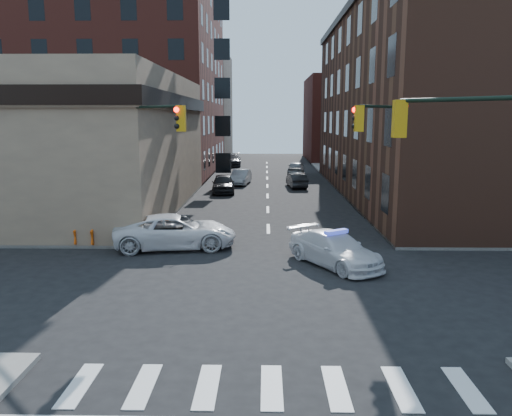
{
  "coord_description": "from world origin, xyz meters",
  "views": [
    {
      "loc": [
        -0.16,
        -17.48,
        6.18
      ],
      "look_at": [
        -0.58,
        4.48,
        2.2
      ],
      "focal_mm": 35.0,
      "sensor_mm": 36.0,
      "label": 1
    }
  ],
  "objects_px": {
    "parked_car_wnear": "(223,183)",
    "pickup": "(176,231)",
    "parked_car_enear": "(297,180)",
    "barricade_nw_a": "(132,229)",
    "parked_car_wfar": "(241,177)",
    "pedestrian_a": "(109,216)",
    "police_car": "(335,249)",
    "barrel_bank": "(163,227)",
    "pedestrian_b": "(68,226)",
    "barrel_road": "(303,248)"
  },
  "relations": [
    {
      "from": "parked_car_wnear",
      "to": "pickup",
      "type": "bearing_deg",
      "value": -96.96
    },
    {
      "from": "parked_car_enear",
      "to": "barricade_nw_a",
      "type": "xyz_separation_m",
      "value": [
        -9.59,
        -20.0,
        -0.03
      ]
    },
    {
      "from": "parked_car_wfar",
      "to": "pedestrian_a",
      "type": "relative_size",
      "value": 2.38
    },
    {
      "from": "pickup",
      "to": "barricade_nw_a",
      "type": "height_order",
      "value": "pickup"
    },
    {
      "from": "police_car",
      "to": "barricade_nw_a",
      "type": "distance_m",
      "value": 10.56
    },
    {
      "from": "barrel_bank",
      "to": "pedestrian_b",
      "type": "bearing_deg",
      "value": -157.66
    },
    {
      "from": "barrel_bank",
      "to": "pedestrian_a",
      "type": "bearing_deg",
      "value": 166.88
    },
    {
      "from": "parked_car_wfar",
      "to": "barrel_bank",
      "type": "bearing_deg",
      "value": -91.01
    },
    {
      "from": "pedestrian_a",
      "to": "barrel_road",
      "type": "bearing_deg",
      "value": -15.65
    },
    {
      "from": "pickup",
      "to": "pedestrian_a",
      "type": "xyz_separation_m",
      "value": [
        -4.04,
        2.66,
        0.24
      ]
    },
    {
      "from": "parked_car_enear",
      "to": "barrel_bank",
      "type": "bearing_deg",
      "value": 60.59
    },
    {
      "from": "parked_car_enear",
      "to": "barrel_bank",
      "type": "distance_m",
      "value": 20.99
    },
    {
      "from": "pickup",
      "to": "barricade_nw_a",
      "type": "relative_size",
      "value": 4.55
    },
    {
      "from": "parked_car_wfar",
      "to": "pedestrian_b",
      "type": "distance_m",
      "value": 24.19
    },
    {
      "from": "parked_car_wnear",
      "to": "parked_car_wfar",
      "type": "bearing_deg",
      "value": 72.55
    },
    {
      "from": "pickup",
      "to": "barrel_road",
      "type": "relative_size",
      "value": 6.28
    },
    {
      "from": "police_car",
      "to": "barricade_nw_a",
      "type": "relative_size",
      "value": 3.78
    },
    {
      "from": "barrel_bank",
      "to": "barrel_road",
      "type": "bearing_deg",
      "value": -27.92
    },
    {
      "from": "parked_car_wnear",
      "to": "barricade_nw_a",
      "type": "relative_size",
      "value": 3.58
    },
    {
      "from": "barrel_road",
      "to": "pedestrian_a",
      "type": "bearing_deg",
      "value": 156.22
    },
    {
      "from": "parked_car_wnear",
      "to": "barrel_road",
      "type": "xyz_separation_m",
      "value": [
        5.23,
        -19.77,
        -0.31
      ]
    },
    {
      "from": "pedestrian_b",
      "to": "parked_car_enear",
      "type": "bearing_deg",
      "value": 33.37
    },
    {
      "from": "barricade_nw_a",
      "to": "parked_car_enear",
      "type": "bearing_deg",
      "value": 51.67
    },
    {
      "from": "parked_car_enear",
      "to": "barrel_road",
      "type": "xyz_separation_m",
      "value": [
        -1.11,
        -23.07,
        -0.2
      ]
    },
    {
      "from": "police_car",
      "to": "barrel_bank",
      "type": "distance_m",
      "value": 9.54
    },
    {
      "from": "parked_car_enear",
      "to": "pedestrian_a",
      "type": "bearing_deg",
      "value": 52.5
    },
    {
      "from": "police_car",
      "to": "barrel_road",
      "type": "distance_m",
      "value": 1.63
    },
    {
      "from": "pedestrian_b",
      "to": "barricade_nw_a",
      "type": "distance_m",
      "value": 3.05
    },
    {
      "from": "police_car",
      "to": "parked_car_enear",
      "type": "xyz_separation_m",
      "value": [
        -0.15,
        24.08,
        -0.04
      ]
    },
    {
      "from": "pedestrian_a",
      "to": "parked_car_enear",
      "type": "bearing_deg",
      "value": 67.25
    },
    {
      "from": "barrel_bank",
      "to": "pickup",
      "type": "bearing_deg",
      "value": -62.48
    },
    {
      "from": "pedestrian_a",
      "to": "barrel_bank",
      "type": "relative_size",
      "value": 1.57
    },
    {
      "from": "police_car",
      "to": "pickup",
      "type": "relative_size",
      "value": 0.83
    },
    {
      "from": "parked_car_enear",
      "to": "barrel_road",
      "type": "height_order",
      "value": "parked_car_enear"
    },
    {
      "from": "parked_car_wfar",
      "to": "barricade_nw_a",
      "type": "bearing_deg",
      "value": -94.48
    },
    {
      "from": "parked_car_wnear",
      "to": "pedestrian_b",
      "type": "bearing_deg",
      "value": -113.34
    },
    {
      "from": "parked_car_wfar",
      "to": "barrel_bank",
      "type": "distance_m",
      "value": 21.52
    },
    {
      "from": "parked_car_enear",
      "to": "pedestrian_a",
      "type": "relative_size",
      "value": 2.25
    },
    {
      "from": "police_car",
      "to": "parked_car_wfar",
      "type": "bearing_deg",
      "value": 68.74
    },
    {
      "from": "pedestrian_b",
      "to": "barrel_bank",
      "type": "height_order",
      "value": "pedestrian_b"
    },
    {
      "from": "barrel_road",
      "to": "barricade_nw_a",
      "type": "xyz_separation_m",
      "value": [
        -8.48,
        3.07,
        0.17
      ]
    },
    {
      "from": "pickup",
      "to": "parked_car_wnear",
      "type": "xyz_separation_m",
      "value": [
        0.77,
        18.01,
        -0.03
      ]
    },
    {
      "from": "pickup",
      "to": "parked_car_wfar",
      "type": "relative_size",
      "value": 1.36
    },
    {
      "from": "parked_car_wnear",
      "to": "pedestrian_b",
      "type": "xyz_separation_m",
      "value": [
        -6.07,
        -17.81,
        0.23
      ]
    },
    {
      "from": "pickup",
      "to": "police_car",
      "type": "bearing_deg",
      "value": -119.4
    },
    {
      "from": "pedestrian_a",
      "to": "barrel_bank",
      "type": "distance_m",
      "value": 3.14
    },
    {
      "from": "parked_car_wnear",
      "to": "pedestrian_b",
      "type": "height_order",
      "value": "pedestrian_b"
    },
    {
      "from": "parked_car_enear",
      "to": "pedestrian_a",
      "type": "distance_m",
      "value": 21.73
    },
    {
      "from": "barrel_road",
      "to": "parked_car_wnear",
      "type": "bearing_deg",
      "value": 104.81
    },
    {
      "from": "pickup",
      "to": "pedestrian_b",
      "type": "distance_m",
      "value": 5.31
    }
  ]
}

